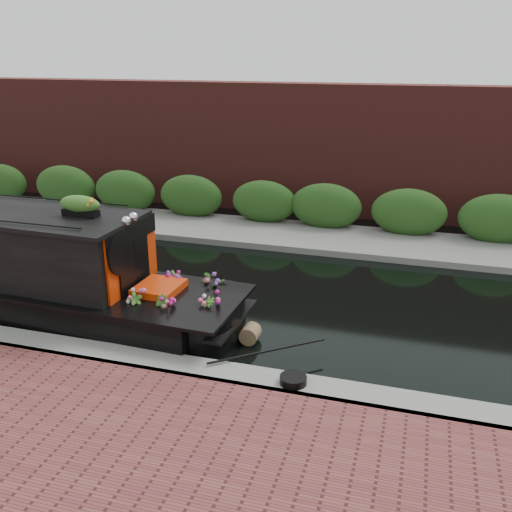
# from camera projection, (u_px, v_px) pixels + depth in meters

# --- Properties ---
(ground) EXTENTS (80.00, 80.00, 0.00)m
(ground) POSITION_uv_depth(u_px,v_px,m) (191.00, 291.00, 12.44)
(ground) COLOR black
(ground) RESTS_ON ground
(near_bank_coping) EXTENTS (40.00, 0.60, 0.50)m
(near_bank_coping) POSITION_uv_depth(u_px,v_px,m) (114.00, 366.00, 9.47)
(near_bank_coping) COLOR gray
(near_bank_coping) RESTS_ON ground
(far_bank_path) EXTENTS (40.00, 2.40, 0.34)m
(far_bank_path) POSITION_uv_depth(u_px,v_px,m) (249.00, 234.00, 16.22)
(far_bank_path) COLOR slate
(far_bank_path) RESTS_ON ground
(far_hedge) EXTENTS (40.00, 1.10, 2.80)m
(far_hedge) POSITION_uv_depth(u_px,v_px,m) (258.00, 226.00, 17.03)
(far_hedge) COLOR #214517
(far_hedge) RESTS_ON ground
(far_brick_wall) EXTENTS (40.00, 1.00, 8.00)m
(far_brick_wall) POSITION_uv_depth(u_px,v_px,m) (276.00, 208.00, 18.92)
(far_brick_wall) COLOR #52201C
(far_brick_wall) RESTS_ON ground
(rope_fender) EXTENTS (0.33, 0.34, 0.33)m
(rope_fender) POSITION_uv_depth(u_px,v_px,m) (250.00, 334.00, 10.20)
(rope_fender) COLOR brown
(rope_fender) RESTS_ON ground
(coiled_mooring_rope) EXTENTS (0.41, 0.41, 0.12)m
(coiled_mooring_rope) POSITION_uv_depth(u_px,v_px,m) (293.00, 380.00, 8.52)
(coiled_mooring_rope) COLOR black
(coiled_mooring_rope) RESTS_ON near_bank_coping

